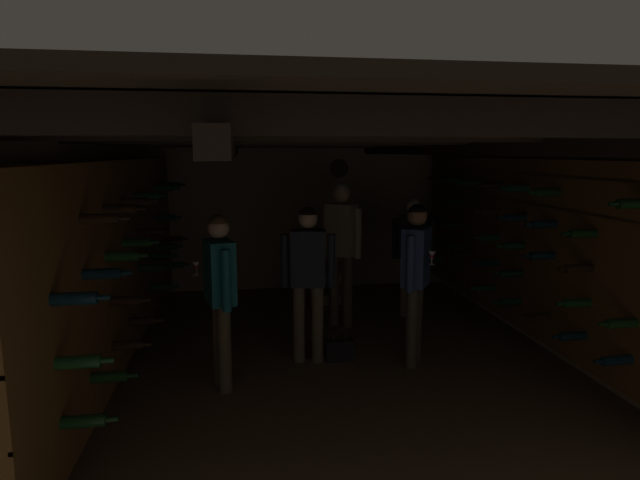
{
  "coord_description": "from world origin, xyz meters",
  "views": [
    {
      "loc": [
        -0.95,
        -4.95,
        2.12
      ],
      "look_at": [
        -0.17,
        0.22,
        1.25
      ],
      "focal_mm": 29.8,
      "sensor_mm": 36.0,
      "label": 1
    }
  ],
  "objects_px": {
    "wine_crate_stack": "(328,276)",
    "person_host_center": "(308,270)",
    "handbag": "(340,349)",
    "person_guest_far_right": "(413,247)",
    "person_guest_mid_right": "(416,269)",
    "display_bottle": "(333,233)",
    "person_guest_mid_left": "(220,286)",
    "person_guest_rear_center": "(341,240)"
  },
  "relations": [
    {
      "from": "wine_crate_stack",
      "to": "display_bottle",
      "type": "distance_m",
      "value": 0.59
    },
    {
      "from": "person_guest_mid_left",
      "to": "person_guest_far_right",
      "type": "bearing_deg",
      "value": 36.89
    },
    {
      "from": "person_guest_far_right",
      "to": "person_guest_mid_left",
      "type": "bearing_deg",
      "value": -143.11
    },
    {
      "from": "person_guest_mid_left",
      "to": "person_guest_mid_right",
      "type": "relative_size",
      "value": 0.98
    },
    {
      "from": "wine_crate_stack",
      "to": "handbag",
      "type": "height_order",
      "value": "wine_crate_stack"
    },
    {
      "from": "person_host_center",
      "to": "person_guest_rear_center",
      "type": "relative_size",
      "value": 0.9
    },
    {
      "from": "wine_crate_stack",
      "to": "person_guest_mid_right",
      "type": "height_order",
      "value": "person_guest_mid_right"
    },
    {
      "from": "display_bottle",
      "to": "person_guest_rear_center",
      "type": "xyz_separation_m",
      "value": [
        -0.03,
        -0.75,
        0.04
      ]
    },
    {
      "from": "person_host_center",
      "to": "person_guest_rear_center",
      "type": "xyz_separation_m",
      "value": [
        0.54,
        1.08,
        0.12
      ]
    },
    {
      "from": "person_guest_mid_left",
      "to": "handbag",
      "type": "xyz_separation_m",
      "value": [
        1.17,
        0.45,
        -0.83
      ]
    },
    {
      "from": "person_guest_rear_center",
      "to": "handbag",
      "type": "height_order",
      "value": "person_guest_rear_center"
    },
    {
      "from": "wine_crate_stack",
      "to": "person_host_center",
      "type": "distance_m",
      "value": 1.97
    },
    {
      "from": "person_guest_mid_left",
      "to": "person_guest_mid_right",
      "type": "bearing_deg",
      "value": 8.14
    },
    {
      "from": "person_host_center",
      "to": "handbag",
      "type": "distance_m",
      "value": 0.89
    },
    {
      "from": "person_guest_far_right",
      "to": "display_bottle",
      "type": "bearing_deg",
      "value": 149.89
    },
    {
      "from": "display_bottle",
      "to": "person_guest_mid_right",
      "type": "distance_m",
      "value": 2.1
    },
    {
      "from": "person_guest_mid_left",
      "to": "person_guest_rear_center",
      "type": "bearing_deg",
      "value": 48.41
    },
    {
      "from": "person_host_center",
      "to": "person_guest_mid_left",
      "type": "bearing_deg",
      "value": -150.28
    },
    {
      "from": "display_bottle",
      "to": "handbag",
      "type": "height_order",
      "value": "display_bottle"
    },
    {
      "from": "person_guest_rear_center",
      "to": "handbag",
      "type": "relative_size",
      "value": 5.05
    },
    {
      "from": "person_guest_rear_center",
      "to": "wine_crate_stack",
      "type": "bearing_deg",
      "value": 92.79
    },
    {
      "from": "wine_crate_stack",
      "to": "person_guest_rear_center",
      "type": "bearing_deg",
      "value": -87.21
    },
    {
      "from": "person_guest_far_right",
      "to": "person_guest_mid_right",
      "type": "distance_m",
      "value": 1.57
    },
    {
      "from": "display_bottle",
      "to": "person_host_center",
      "type": "height_order",
      "value": "person_host_center"
    },
    {
      "from": "person_guest_rear_center",
      "to": "handbag",
      "type": "distance_m",
      "value": 1.49
    },
    {
      "from": "wine_crate_stack",
      "to": "person_guest_mid_left",
      "type": "relative_size",
      "value": 0.57
    },
    {
      "from": "display_bottle",
      "to": "handbag",
      "type": "distance_m",
      "value": 2.09
    },
    {
      "from": "display_bottle",
      "to": "person_guest_far_right",
      "type": "distance_m",
      "value": 1.09
    },
    {
      "from": "wine_crate_stack",
      "to": "person_host_center",
      "type": "height_order",
      "value": "person_host_center"
    },
    {
      "from": "person_guest_far_right",
      "to": "person_guest_rear_center",
      "type": "relative_size",
      "value": 0.88
    },
    {
      "from": "display_bottle",
      "to": "person_guest_mid_right",
      "type": "relative_size",
      "value": 0.22
    },
    {
      "from": "wine_crate_stack",
      "to": "person_guest_rear_center",
      "type": "relative_size",
      "value": 0.51
    },
    {
      "from": "person_guest_mid_left",
      "to": "person_guest_far_right",
      "type": "distance_m",
      "value": 2.95
    },
    {
      "from": "wine_crate_stack",
      "to": "person_host_center",
      "type": "relative_size",
      "value": 0.57
    },
    {
      "from": "person_guest_far_right",
      "to": "wine_crate_stack",
      "type": "bearing_deg",
      "value": 151.4
    },
    {
      "from": "person_host_center",
      "to": "person_guest_mid_right",
      "type": "xyz_separation_m",
      "value": [
        1.04,
        -0.21,
        0.03
      ]
    },
    {
      "from": "person_guest_mid_right",
      "to": "handbag",
      "type": "distance_m",
      "value": 1.14
    },
    {
      "from": "person_guest_far_right",
      "to": "person_guest_mid_right",
      "type": "xyz_separation_m",
      "value": [
        -0.47,
        -1.5,
        0.05
      ]
    },
    {
      "from": "display_bottle",
      "to": "handbag",
      "type": "xyz_separation_m",
      "value": [
        -0.25,
        -1.86,
        -0.92
      ]
    },
    {
      "from": "person_guest_far_right",
      "to": "handbag",
      "type": "bearing_deg",
      "value": -132.07
    },
    {
      "from": "wine_crate_stack",
      "to": "person_guest_mid_left",
      "type": "height_order",
      "value": "person_guest_mid_left"
    },
    {
      "from": "person_host_center",
      "to": "person_guest_mid_left",
      "type": "height_order",
      "value": "person_host_center"
    }
  ]
}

